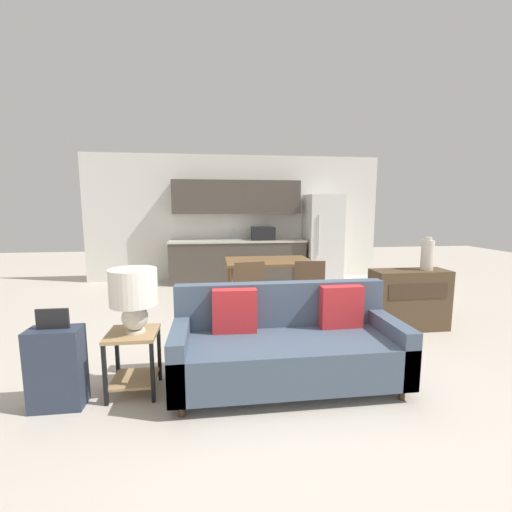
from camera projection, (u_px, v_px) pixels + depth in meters
The scene contains 13 objects.
ground_plane at pixel (273, 380), 3.16m from camera, with size 20.00×20.00×0.00m, color beige.
wall_back at pixel (236, 218), 7.52m from camera, with size 6.40×0.07×2.70m.
kitchen_counter at pixel (238, 242), 7.29m from camera, with size 2.87×0.65×2.15m.
refrigerator at pixel (323, 238), 7.40m from camera, with size 0.72×0.76×1.85m.
dining_table at pixel (268, 264), 5.36m from camera, with size 1.33×0.91×0.77m.
couch at pixel (286, 345), 3.08m from camera, with size 2.00×0.80×0.88m.
side_table at pixel (133, 352), 2.92m from camera, with size 0.41×0.41×0.54m.
table_lamp at pixel (134, 293), 2.85m from camera, with size 0.39×0.39×0.54m.
credenza at pixel (409, 299), 4.47m from camera, with size 0.98×0.39×0.78m.
vase at pixel (427, 255), 4.41m from camera, with size 0.16×0.16×0.43m.
dining_chair_near_right at pixel (308, 288), 4.66m from camera, with size 0.47×0.47×0.89m.
dining_chair_near_left at pixel (247, 290), 4.58m from camera, with size 0.48×0.48×0.89m.
suitcase at pixel (57, 368), 2.70m from camera, with size 0.40×0.22×0.81m.
Camera 1 is at (-0.54, -2.92, 1.59)m, focal length 24.00 mm.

